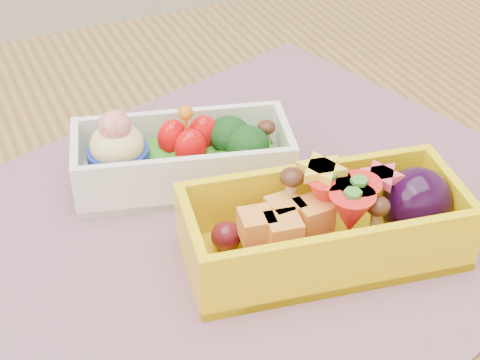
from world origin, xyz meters
name	(u,v)px	position (x,y,z in m)	size (l,w,h in m)	color
table	(296,325)	(0.00, 0.00, 0.65)	(1.20, 0.80, 0.75)	brown
placemat	(233,229)	(-0.05, 0.02, 0.75)	(0.48, 0.37, 0.00)	gray
bento_white	(182,157)	(-0.06, 0.09, 0.78)	(0.18, 0.11, 0.07)	white
bento_yellow	(330,223)	(0.00, -0.03, 0.78)	(0.20, 0.11, 0.06)	yellow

